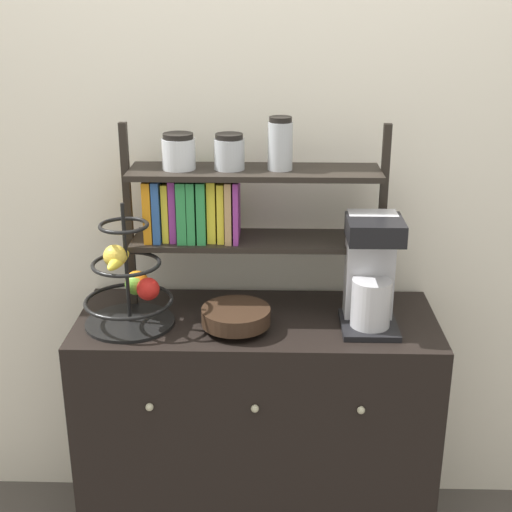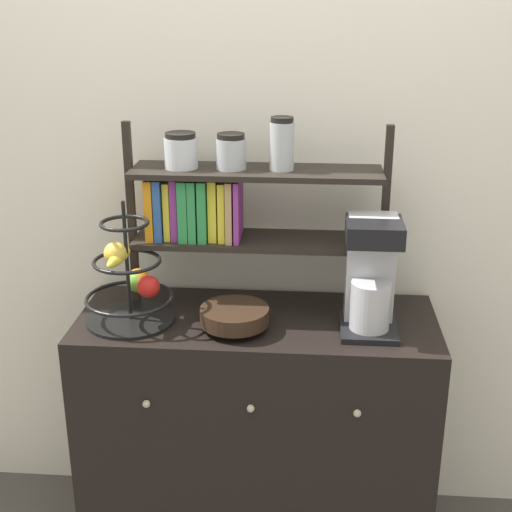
% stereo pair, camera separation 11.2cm
% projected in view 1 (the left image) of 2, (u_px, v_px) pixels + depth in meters
% --- Properties ---
extents(wall_back, '(7.00, 0.05, 2.60)m').
position_uv_depth(wall_back, '(259.00, 162.00, 2.39)').
color(wall_back, silver).
rests_on(wall_back, ground_plane).
extents(sideboard, '(1.15, 0.48, 0.85)m').
position_uv_depth(sideboard, '(257.00, 431.00, 2.44)').
color(sideboard, black).
rests_on(sideboard, ground_plane).
extents(coffee_maker, '(0.17, 0.21, 0.36)m').
position_uv_depth(coffee_maker, '(371.00, 272.00, 2.18)').
color(coffee_maker, black).
rests_on(coffee_maker, sideboard).
extents(fruit_stand, '(0.28, 0.28, 0.40)m').
position_uv_depth(fruit_stand, '(130.00, 285.00, 2.21)').
color(fruit_stand, black).
rests_on(fruit_stand, sideboard).
extents(wooden_bowl, '(0.21, 0.21, 0.07)m').
position_uv_depth(wooden_bowl, '(236.00, 317.00, 2.20)').
color(wooden_bowl, black).
rests_on(wooden_bowl, sideboard).
extents(shelf_hutch, '(0.83, 0.20, 0.63)m').
position_uv_depth(shelf_hutch, '(222.00, 198.00, 2.25)').
color(shelf_hutch, black).
rests_on(shelf_hutch, sideboard).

